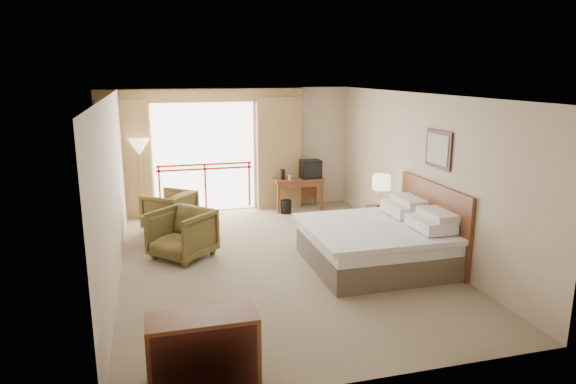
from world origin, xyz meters
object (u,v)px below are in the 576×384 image
object	(u,v)px
table_lamp	(381,183)
side_table	(156,225)
tv	(311,169)
armchair_near	(183,257)
bed	(378,243)
armchair_far	(171,229)
floor_lamp	(139,150)
dresser	(203,350)
nightstand	(381,223)
desk	(297,185)
wastebasket	(286,207)

from	to	relation	value
table_lamp	side_table	bearing A→B (deg)	170.85
tv	armchair_near	xyz separation A→B (m)	(-3.02, -2.44, -0.91)
bed	armchair_far	world-z (taller)	bed
table_lamp	armchair_far	distance (m)	4.21
floor_lamp	dresser	xyz separation A→B (m)	(0.60, -6.27, -1.10)
nightstand	floor_lamp	distance (m)	5.11
armchair_far	dresser	distance (m)	5.35
bed	armchair_near	distance (m)	3.25
armchair_far	table_lamp	bearing A→B (deg)	106.70
tv	table_lamp	bearing A→B (deg)	-66.86
desk	side_table	size ratio (longest dim) A/B	1.96
tv	wastebasket	distance (m)	1.02
table_lamp	floor_lamp	world-z (taller)	floor_lamp
table_lamp	floor_lamp	bearing A→B (deg)	149.81
wastebasket	dresser	world-z (taller)	dresser
nightstand	wastebasket	xyz separation A→B (m)	(-1.25, 2.16, -0.16)
tv	side_table	distance (m)	3.86
tv	side_table	size ratio (longest dim) A/B	0.81
armchair_far	nightstand	bearing A→B (deg)	106.05
armchair_far	floor_lamp	xyz separation A→B (m)	(-0.51, 0.93, 1.47)
nightstand	table_lamp	size ratio (longest dim) A/B	1.05
side_table	armchair_near	bearing A→B (deg)	-61.24
side_table	bed	bearing A→B (deg)	-29.38
desk	dresser	world-z (taller)	dresser
table_lamp	desk	xyz separation A→B (m)	(-0.91, 2.40, -0.50)
armchair_near	dresser	distance (m)	3.71
table_lamp	dresser	world-z (taller)	table_lamp
nightstand	armchair_far	world-z (taller)	nightstand
armchair_far	tv	bearing A→B (deg)	143.26
side_table	desk	bearing A→B (deg)	29.28
wastebasket	desk	bearing A→B (deg)	40.85
bed	desk	xyz separation A→B (m)	(-0.29, 3.68, 0.18)
wastebasket	dresser	distance (m)	6.38
armchair_near	side_table	distance (m)	0.93
wastebasket	floor_lamp	size ratio (longest dim) A/B	0.17
armchair_far	side_table	xyz separation A→B (m)	(-0.27, -0.91, 0.38)
nightstand	tv	distance (m)	2.55
armchair_near	side_table	xyz separation A→B (m)	(-0.41, 0.74, 0.38)
table_lamp	tv	size ratio (longest dim) A/B	1.29
armchair_near	bed	bearing A→B (deg)	25.13
armchair_far	armchair_near	world-z (taller)	armchair_near
table_lamp	dresser	size ratio (longest dim) A/B	0.53
bed	dresser	world-z (taller)	bed
tv	floor_lamp	distance (m)	3.71
desk	armchair_near	size ratio (longest dim) A/B	1.21
bed	desk	bearing A→B (deg)	94.46
table_lamp	tv	bearing A→B (deg)	104.63
table_lamp	floor_lamp	size ratio (longest dim) A/B	0.34
desk	tv	size ratio (longest dim) A/B	2.44
armchair_far	side_table	bearing A→B (deg)	22.40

